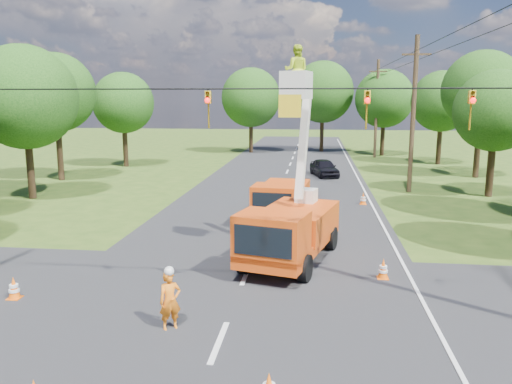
# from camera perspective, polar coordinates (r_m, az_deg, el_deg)

# --- Properties ---
(ground) EXTENTS (140.00, 140.00, 0.00)m
(ground) POSITION_cam_1_polar(r_m,az_deg,el_deg) (32.04, 2.57, -0.28)
(ground) COLOR #2E4B16
(ground) RESTS_ON ground
(road_main) EXTENTS (12.00, 100.00, 0.06)m
(road_main) POSITION_cam_1_polar(r_m,az_deg,el_deg) (32.04, 2.57, -0.28)
(road_main) COLOR black
(road_main) RESTS_ON ground
(road_cross) EXTENTS (56.00, 10.00, 0.07)m
(road_cross) POSITION_cam_1_polar(r_m,az_deg,el_deg) (14.86, -2.74, -13.39)
(road_cross) COLOR black
(road_cross) RESTS_ON ground
(edge_line) EXTENTS (0.12, 90.00, 0.02)m
(edge_line) POSITION_cam_1_polar(r_m,az_deg,el_deg) (32.13, 12.58, -0.50)
(edge_line) COLOR silver
(edge_line) RESTS_ON ground
(bucket_truck) EXTENTS (3.74, 6.53, 7.94)m
(bucket_truck) POSITION_cam_1_polar(r_m,az_deg,el_deg) (18.50, 3.96, -3.03)
(bucket_truck) COLOR #CB450E
(bucket_truck) RESTS_ON ground
(second_truck) EXTENTS (2.72, 5.84, 2.11)m
(second_truck) POSITION_cam_1_polar(r_m,az_deg,el_deg) (24.94, 2.94, -0.84)
(second_truck) COLOR #CB450E
(second_truck) RESTS_ON ground
(ground_worker) EXTENTS (0.70, 0.64, 1.61)m
(ground_worker) POSITION_cam_1_polar(r_m,az_deg,el_deg) (13.61, -9.80, -12.17)
(ground_worker) COLOR orange
(ground_worker) RESTS_ON ground
(distant_car) EXTENTS (2.63, 4.32, 1.37)m
(distant_car) POSITION_cam_1_polar(r_m,az_deg,el_deg) (39.86, 7.81, 2.77)
(distant_car) COLOR black
(distant_car) RESTS_ON ground
(traffic_cone_2) EXTENTS (0.38, 0.38, 0.71)m
(traffic_cone_2) POSITION_cam_1_polar(r_m,az_deg,el_deg) (20.76, 1.57, -5.29)
(traffic_cone_2) COLOR #FB610D
(traffic_cone_2) RESTS_ON ground
(traffic_cone_3) EXTENTS (0.38, 0.38, 0.71)m
(traffic_cone_3) POSITION_cam_1_polar(r_m,az_deg,el_deg) (23.50, 6.32, -3.46)
(traffic_cone_3) COLOR #FB610D
(traffic_cone_3) RESTS_ON ground
(traffic_cone_4) EXTENTS (0.38, 0.38, 0.71)m
(traffic_cone_4) POSITION_cam_1_polar(r_m,az_deg,el_deg) (17.14, -25.94, -9.86)
(traffic_cone_4) COLOR #FB610D
(traffic_cone_4) RESTS_ON ground
(traffic_cone_7) EXTENTS (0.38, 0.38, 0.71)m
(traffic_cone_7) POSITION_cam_1_polar(r_m,az_deg,el_deg) (29.48, 12.15, -0.76)
(traffic_cone_7) COLOR #FB610D
(traffic_cone_7) RESTS_ON ground
(traffic_cone_8) EXTENTS (0.38, 0.38, 0.71)m
(traffic_cone_8) POSITION_cam_1_polar(r_m,az_deg,el_deg) (17.63, 14.33, -8.54)
(traffic_cone_8) COLOR #FB610D
(traffic_cone_8) RESTS_ON ground
(pole_right_mid) EXTENTS (1.80, 0.30, 10.00)m
(pole_right_mid) POSITION_cam_1_polar(r_m,az_deg,el_deg) (33.97, 17.53, 8.53)
(pole_right_mid) COLOR #4C3823
(pole_right_mid) RESTS_ON ground
(pole_right_far) EXTENTS (1.80, 0.30, 10.00)m
(pole_right_far) POSITION_cam_1_polar(r_m,az_deg,el_deg) (53.75, 13.61, 9.30)
(pole_right_far) COLOR #4C3823
(pole_right_far) RESTS_ON ground
(signal_span) EXTENTS (18.00, 0.29, 1.07)m
(signal_span) POSITION_cam_1_polar(r_m,az_deg,el_deg) (13.38, 6.61, 9.86)
(signal_span) COLOR black
(signal_span) RESTS_ON ground
(tree_left_d) EXTENTS (6.20, 6.20, 9.24)m
(tree_left_d) POSITION_cam_1_polar(r_m,az_deg,el_deg) (33.23, -24.94, 9.77)
(tree_left_d) COLOR #382616
(tree_left_d) RESTS_ON ground
(tree_left_e) EXTENTS (5.80, 5.80, 9.41)m
(tree_left_e) POSITION_cam_1_polar(r_m,az_deg,el_deg) (40.21, -21.94, 10.48)
(tree_left_e) COLOR #382616
(tree_left_e) RESTS_ON ground
(tree_left_f) EXTENTS (5.40, 5.40, 8.40)m
(tree_left_f) POSITION_cam_1_polar(r_m,az_deg,el_deg) (46.63, -14.93, 9.80)
(tree_left_f) COLOR #382616
(tree_left_f) RESTS_ON ground
(tree_right_c) EXTENTS (5.00, 5.00, 7.83)m
(tree_right_c) POSITION_cam_1_polar(r_m,az_deg,el_deg) (34.18, 25.70, 8.34)
(tree_right_c) COLOR #382616
(tree_right_c) RESTS_ON ground
(tree_right_d) EXTENTS (6.00, 6.00, 9.70)m
(tree_right_d) POSITION_cam_1_polar(r_m,az_deg,el_deg) (42.28, 24.44, 10.53)
(tree_right_d) COLOR #382616
(tree_right_d) RESTS_ON ground
(tree_right_e) EXTENTS (5.60, 5.60, 8.63)m
(tree_right_e) POSITION_cam_1_polar(r_m,az_deg,el_deg) (49.73, 20.48, 9.67)
(tree_right_e) COLOR #382616
(tree_right_e) RESTS_ON ground
(tree_far_a) EXTENTS (6.60, 6.60, 9.50)m
(tree_far_a) POSITION_cam_1_polar(r_m,az_deg,el_deg) (56.85, -0.58, 10.73)
(tree_far_a) COLOR #382616
(tree_far_a) RESTS_ON ground
(tree_far_b) EXTENTS (7.00, 7.00, 10.32)m
(tree_far_b) POSITION_cam_1_polar(r_m,az_deg,el_deg) (58.39, 7.64, 11.25)
(tree_far_b) COLOR #382616
(tree_far_b) RESTS_ON ground
(tree_far_c) EXTENTS (6.20, 6.20, 9.18)m
(tree_far_c) POSITION_cam_1_polar(r_m,az_deg,el_deg) (55.85, 14.45, 10.28)
(tree_far_c) COLOR #382616
(tree_far_c) RESTS_ON ground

